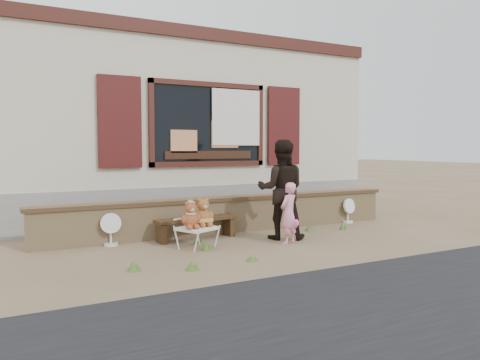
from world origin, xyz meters
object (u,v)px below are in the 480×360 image
folding_chair (197,229)px  adult (281,189)px  teddy_bear_right (203,212)px  teddy_bear_left (190,215)px  child (289,213)px  bench (197,223)px

folding_chair → adult: adult is taller
folding_chair → adult: size_ratio=0.41×
folding_chair → teddy_bear_right: 0.30m
teddy_bear_left → adult: size_ratio=0.25×
teddy_bear_left → folding_chair: bearing=0.0°
teddy_bear_right → adult: (1.46, -0.01, 0.29)m
folding_chair → child: child is taller
bench → child: child is taller
child → adult: adult is taller
child → adult: 0.55m
adult → bench: bearing=4.5°
folding_chair → teddy_bear_right: teddy_bear_right is taller
teddy_bear_right → child: size_ratio=0.45×
bench → adult: 1.57m
child → adult: bearing=-130.5°
teddy_bear_right → adult: size_ratio=0.27×
teddy_bear_left → teddy_bear_right: teddy_bear_right is taller
bench → teddy_bear_right: (-0.15, -0.62, 0.29)m
teddy_bear_right → child: bearing=-40.9°
teddy_bear_left → teddy_bear_right: bearing=-0.0°
bench → folding_chair: (-0.28, -0.68, 0.03)m
bench → child: (1.20, -1.05, 0.23)m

